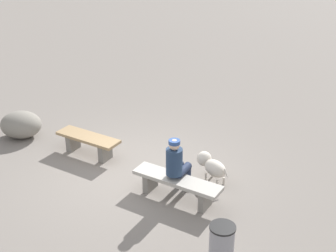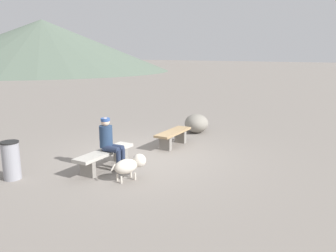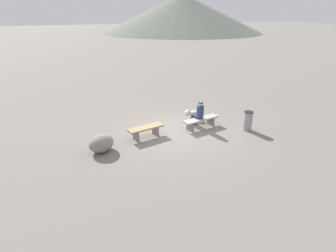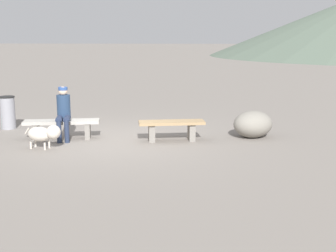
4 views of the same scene
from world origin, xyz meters
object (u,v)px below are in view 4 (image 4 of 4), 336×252
at_px(bench_left, 172,127).
at_px(bench_right, 62,125).
at_px(dog, 44,134).
at_px(trash_bin, 8,113).
at_px(seated_person, 63,110).
at_px(boulder, 253,124).

distance_m(bench_left, bench_right, 2.57).
height_order(dog, trash_bin, trash_bin).
bearing_deg(seated_person, trash_bin, -43.32).
bearing_deg(boulder, bench_left, 13.79).
bearing_deg(boulder, seated_person, 6.66).
height_order(bench_left, trash_bin, trash_bin).
bearing_deg(bench_left, dog, 9.42).
distance_m(bench_left, dog, 2.83).
distance_m(bench_right, trash_bin, 2.02).
bearing_deg(bench_right, bench_left, 169.64).
height_order(bench_right, trash_bin, trash_bin).
bearing_deg(dog, bench_right, 97.33).
bearing_deg(bench_left, trash_bin, -23.89).
distance_m(bench_left, trash_bin, 4.43).
distance_m(bench_right, boulder, 4.50).
xyz_separation_m(bench_left, seated_person, (2.49, 0.05, 0.38)).
relative_size(seated_person, trash_bin, 1.45).
distance_m(dog, trash_bin, 2.59).
bearing_deg(bench_left, seated_person, -8.44).
relative_size(seated_person, dog, 1.46).
relative_size(bench_right, trash_bin, 2.10).
bearing_deg(boulder, dog, 16.81).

